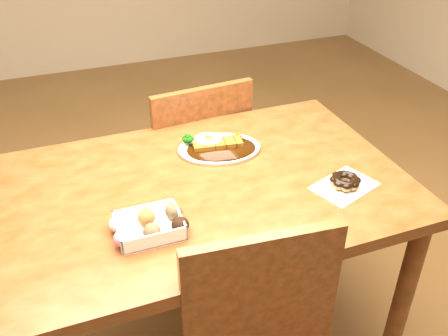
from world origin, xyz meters
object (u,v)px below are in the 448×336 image
object	(u,v)px
table	(208,209)
katsu_curry_plate	(218,147)
chair_far	(193,163)
donut_box	(149,225)
pon_de_ring	(345,181)

from	to	relation	value
table	katsu_curry_plate	world-z (taller)	katsu_curry_plate
table	chair_far	world-z (taller)	chair_far
chair_far	donut_box	distance (m)	0.83
table	donut_box	distance (m)	0.30
katsu_curry_plate	chair_far	bearing A→B (deg)	86.84
donut_box	pon_de_ring	size ratio (longest dim) A/B	0.90
katsu_curry_plate	pon_de_ring	distance (m)	0.44
chair_far	pon_de_ring	bearing A→B (deg)	105.77
donut_box	table	bearing A→B (deg)	36.79
pon_de_ring	katsu_curry_plate	bearing A→B (deg)	130.30
pon_de_ring	chair_far	bearing A→B (deg)	110.55
table	katsu_curry_plate	distance (m)	0.22
chair_far	donut_box	xyz separation A→B (m)	(-0.33, -0.70, 0.30)
katsu_curry_plate	pon_de_ring	xyz separation A→B (m)	(0.28, -0.33, 0.00)
katsu_curry_plate	donut_box	distance (m)	0.46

